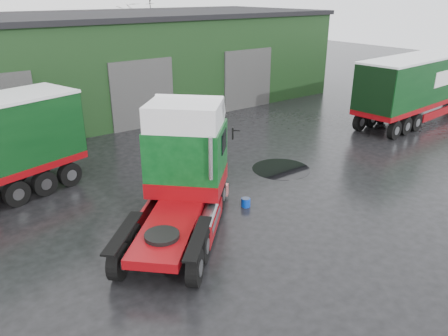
# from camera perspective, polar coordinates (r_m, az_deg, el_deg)

# --- Properties ---
(ground) EXTENTS (100.00, 100.00, 0.00)m
(ground) POSITION_cam_1_polar(r_m,az_deg,el_deg) (15.18, 7.46, -8.31)
(ground) COLOR black
(warehouse) EXTENTS (32.40, 12.40, 6.30)m
(warehouse) POSITION_cam_1_polar(r_m,az_deg,el_deg) (31.67, -15.77, 13.18)
(warehouse) COLOR black
(warehouse) RESTS_ON ground
(hero_tractor) EXTENTS (6.84, 6.89, 4.23)m
(hero_tractor) POSITION_cam_1_polar(r_m,az_deg,el_deg) (13.89, -6.54, -1.48)
(hero_tractor) COLOR #0B4619
(hero_tractor) RESTS_ON ground
(lorry_right) EXTENTS (15.72, 3.86, 4.09)m
(lorry_right) POSITION_cam_1_polar(r_m,az_deg,el_deg) (30.50, 24.62, 9.57)
(lorry_right) COLOR white
(lorry_right) RESTS_ON ground
(wash_bucket) EXTENTS (0.45, 0.45, 0.33)m
(wash_bucket) POSITION_cam_1_polar(r_m,az_deg,el_deg) (16.69, 2.85, -4.51)
(wash_bucket) COLOR #0832AF
(wash_bucket) RESTS_ON ground
(tree_back_b) EXTENTS (4.40, 4.40, 7.50)m
(tree_back_b) POSITION_cam_1_polar(r_m,az_deg,el_deg) (43.91, -10.86, 16.67)
(tree_back_b) COLOR black
(tree_back_b) RESTS_ON ground
(puddle_1) EXTENTS (2.68, 2.68, 0.01)m
(puddle_1) POSITION_cam_1_polar(r_m,az_deg,el_deg) (20.35, 7.46, -0.12)
(puddle_1) COLOR black
(puddle_1) RESTS_ON ground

